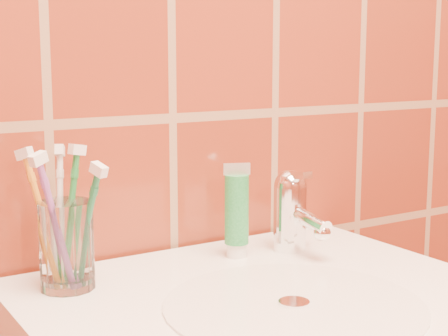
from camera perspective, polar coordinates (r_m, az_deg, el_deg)
glass_tumbler at (r=0.86m, az=-12.97°, el=-6.28°), size 0.07×0.07×0.11m
toothpaste_tube at (r=0.96m, az=1.06°, el=-3.79°), size 0.04×0.03×0.13m
faucet at (r=1.00m, az=5.67°, el=-3.32°), size 0.05×0.11×0.12m
toothbrush_0 at (r=0.83m, az=-13.77°, el=-4.57°), size 0.11×0.10×0.19m
toothbrush_1 at (r=0.88m, az=-13.47°, el=-3.91°), size 0.09×0.13×0.19m
toothbrush_2 at (r=0.86m, az=-14.75°, el=-4.19°), size 0.11×0.13×0.19m
toothbrush_3 at (r=0.87m, az=-12.67°, el=-3.92°), size 0.08×0.07×0.18m
toothbrush_4 at (r=0.84m, az=-11.42°, el=-4.87°), size 0.08×0.13×0.18m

